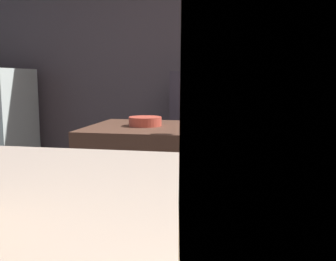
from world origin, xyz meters
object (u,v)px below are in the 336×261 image
(bottle_hot_sauce, at_px, (256,59))
(pint_glass_near, at_px, (325,117))
(bartender, at_px, (288,104))
(mixing_bowl, at_px, (145,121))
(bottle_soy, at_px, (230,57))

(bottle_hot_sauce, bearing_deg, pint_glass_near, -91.59)
(bartender, distance_m, mixing_bowl, 0.83)
(pint_glass_near, relative_size, bottle_soy, 0.54)
(pint_glass_near, height_order, bottle_soy, bottle_soy)
(bottle_hot_sauce, bearing_deg, mixing_bowl, -117.47)
(bottle_soy, bearing_deg, pint_glass_near, -87.75)
(mixing_bowl, bearing_deg, bartender, -34.32)
(bartender, height_order, bottle_soy, bartender)
(bottle_soy, xyz_separation_m, bottle_hot_sauce, (0.20, 0.11, -0.01))
(bartender, relative_size, bottle_hot_sauce, 7.04)
(bartender, bearing_deg, pint_glass_near, 178.95)
(pint_glass_near, xyz_separation_m, bottle_hot_sauce, (0.08, 3.03, 0.16))
(mixing_bowl, distance_m, bottle_hot_sauce, 1.37)
(mixing_bowl, xyz_separation_m, bottle_hot_sauce, (0.61, 1.17, 0.38))
(bartender, bearing_deg, bottle_hot_sauce, 7.72)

